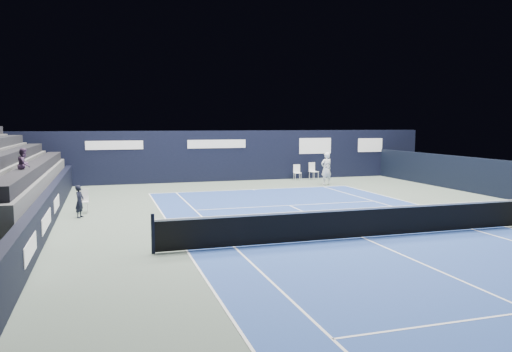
{
  "coord_description": "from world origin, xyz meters",
  "views": [
    {
      "loc": [
        -7.62,
        -13.54,
        3.53
      ],
      "look_at": [
        -1.41,
        6.72,
        1.3
      ],
      "focal_mm": 35.0,
      "sensor_mm": 36.0,
      "label": 1
    }
  ],
  "objects_px": {
    "folding_chair_back_a": "(297,171)",
    "line_judge_chair": "(83,199)",
    "folding_chair_back_b": "(313,170)",
    "tennis_net": "(363,222)",
    "tennis_player": "(326,169)"
  },
  "relations": [
    {
      "from": "folding_chair_back_a",
      "to": "line_judge_chair",
      "type": "xyz_separation_m",
      "value": [
        -12.45,
        -8.33,
        -0.02
      ]
    },
    {
      "from": "folding_chair_back_a",
      "to": "folding_chair_back_b",
      "type": "height_order",
      "value": "folding_chair_back_b"
    },
    {
      "from": "tennis_net",
      "to": "tennis_player",
      "type": "xyz_separation_m",
      "value": [
        4.65,
        12.64,
        0.44
      ]
    },
    {
      "from": "folding_chair_back_a",
      "to": "tennis_net",
      "type": "distance_m",
      "value": 16.04
    },
    {
      "from": "line_judge_chair",
      "to": "tennis_player",
      "type": "distance_m",
      "value": 14.2
    },
    {
      "from": "line_judge_chair",
      "to": "tennis_player",
      "type": "relative_size",
      "value": 0.5
    },
    {
      "from": "folding_chair_back_b",
      "to": "line_judge_chair",
      "type": "bearing_deg",
      "value": -162.7
    },
    {
      "from": "tennis_net",
      "to": "line_judge_chair",
      "type": "bearing_deg",
      "value": 139.57
    },
    {
      "from": "tennis_net",
      "to": "tennis_player",
      "type": "height_order",
      "value": "tennis_player"
    },
    {
      "from": "folding_chair_back_a",
      "to": "line_judge_chair",
      "type": "distance_m",
      "value": 14.98
    },
    {
      "from": "folding_chair_back_a",
      "to": "line_judge_chair",
      "type": "bearing_deg",
      "value": -140.35
    },
    {
      "from": "folding_chair_back_a",
      "to": "tennis_net",
      "type": "bearing_deg",
      "value": -98.54
    },
    {
      "from": "folding_chair_back_a",
      "to": "tennis_player",
      "type": "bearing_deg",
      "value": -71.35
    },
    {
      "from": "folding_chair_back_b",
      "to": "tennis_net",
      "type": "height_order",
      "value": "tennis_net"
    },
    {
      "from": "tennis_net",
      "to": "folding_chair_back_b",
      "type": "bearing_deg",
      "value": 71.88
    }
  ]
}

